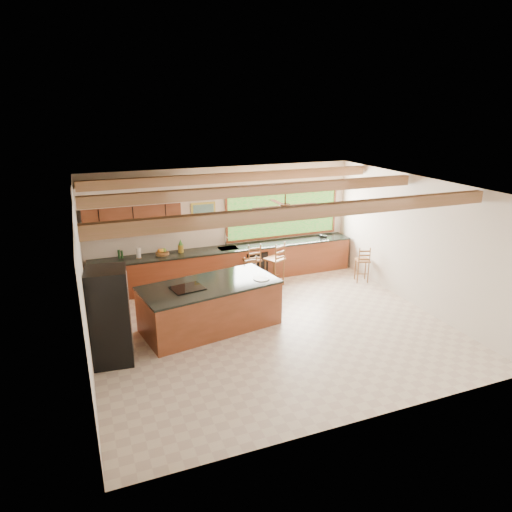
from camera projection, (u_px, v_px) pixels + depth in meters
name	position (u px, v px, depth m)	size (l,w,h in m)	color
ground	(271.00, 328.00, 9.68)	(7.20, 7.20, 0.00)	beige
room_shell	(253.00, 220.00, 9.50)	(7.27, 6.54, 3.02)	beige
counter_run	(202.00, 273.00, 11.48)	(7.12, 3.10, 1.26)	brown
island	(210.00, 306.00, 9.55)	(3.01, 1.80, 1.01)	brown
refrigerator	(110.00, 317.00, 8.14)	(0.77, 0.75, 1.80)	black
bar_stool_a	(248.00, 273.00, 10.98)	(0.42, 0.42, 1.09)	brown
bar_stool_b	(253.00, 261.00, 11.75)	(0.44, 0.44, 1.14)	brown
bar_stool_c	(276.00, 260.00, 11.69)	(0.56, 0.57, 1.19)	brown
bar_stool_d	(364.00, 261.00, 12.00)	(0.45, 0.45, 0.98)	brown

